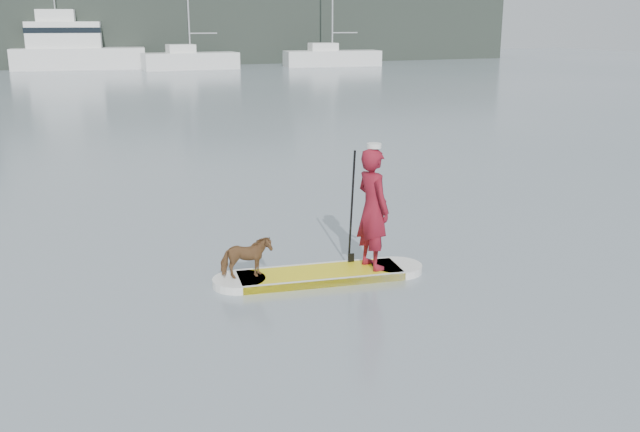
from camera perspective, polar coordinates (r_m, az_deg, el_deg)
name	(u,v)px	position (r m, az deg, el deg)	size (l,w,h in m)	color
ground	(121,250)	(12.82, -15.64, -2.62)	(140.00, 140.00, 0.00)	slate
paddleboard	(320,275)	(10.98, 0.00, -4.73)	(3.27, 1.17, 0.12)	yellow
paddler	(373,209)	(10.91, 4.25, 0.59)	(0.68, 0.45, 1.88)	maroon
white_cap	(374,146)	(10.70, 4.35, 5.63)	(0.22, 0.22, 0.07)	silver
dog	(246,258)	(10.65, -5.93, -3.33)	(0.34, 0.75, 0.63)	#54381C
paddle	(352,221)	(11.18, 2.54, -0.41)	(0.10, 0.30, 2.00)	black
sailboat_e	(190,60)	(58.92, -10.38, 12.21)	(7.47, 2.46, 10.82)	silver
sailboat_f	(332,56)	(62.15, 0.93, 12.65)	(8.38, 3.47, 12.18)	silver
motor_yacht_a	(73,47)	(61.38, -19.18, 12.63)	(10.53, 4.65, 6.10)	silver
shore_mass	(29,30)	(65.17, -22.28, 13.59)	(90.00, 6.00, 6.00)	#202822
shore_building_east	(236,18)	(68.93, -6.76, 15.47)	(10.00, 4.00, 8.00)	#202822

